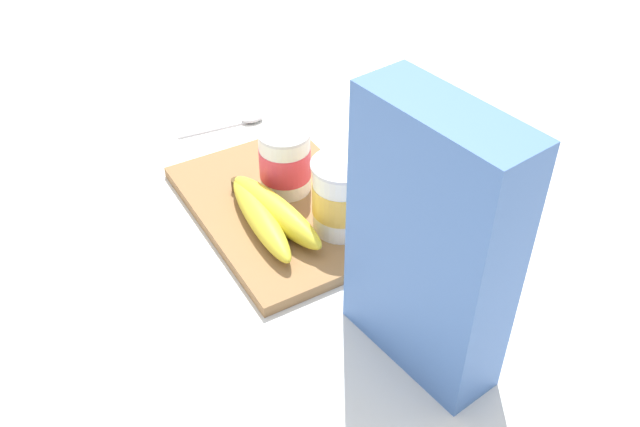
{
  "coord_description": "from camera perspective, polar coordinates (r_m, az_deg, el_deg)",
  "views": [
    {
      "loc": [
        0.64,
        -0.32,
        0.58
      ],
      "look_at": [
        0.1,
        0.0,
        0.07
      ],
      "focal_mm": 38.8,
      "sensor_mm": 36.0,
      "label": 1
    }
  ],
  "objects": [
    {
      "name": "yogurt_cup_front",
      "position": [
        0.91,
        -2.91,
        4.33
      ],
      "size": [
        0.07,
        0.07,
        0.09
      ],
      "color": "white",
      "rests_on": "cutting_board"
    },
    {
      "name": "spoon",
      "position": [
        1.1,
        -6.97,
        7.48
      ],
      "size": [
        0.03,
        0.13,
        0.01
      ],
      "color": "silver",
      "rests_on": "ground_plane"
    },
    {
      "name": "ground_plane",
      "position": [
        0.92,
        -3.03,
        0.11
      ],
      "size": [
        2.4,
        2.4,
        0.0
      ],
      "primitive_type": "plane",
      "color": "silver"
    },
    {
      "name": "cutting_board",
      "position": [
        0.92,
        -3.05,
        0.48
      ],
      "size": [
        0.31,
        0.21,
        0.02
      ],
      "primitive_type": "cube",
      "color": "olive",
      "rests_on": "ground_plane"
    },
    {
      "name": "banana_bunch",
      "position": [
        0.87,
        -4.24,
        -0.05
      ],
      "size": [
        0.19,
        0.08,
        0.04
      ],
      "color": "yellow",
      "rests_on": "cutting_board"
    },
    {
      "name": "cereal_box",
      "position": [
        0.66,
        9.06,
        -2.56
      ],
      "size": [
        0.18,
        0.09,
        0.29
      ],
      "primitive_type": "cube",
      "rotation": [
        0.0,
        0.0,
        0.13
      ],
      "color": "#4770B7",
      "rests_on": "ground_plane"
    },
    {
      "name": "yogurt_cup_back",
      "position": [
        0.84,
        1.8,
        1.44
      ],
      "size": [
        0.08,
        0.08,
        0.1
      ],
      "color": "white",
      "rests_on": "cutting_board"
    }
  ]
}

